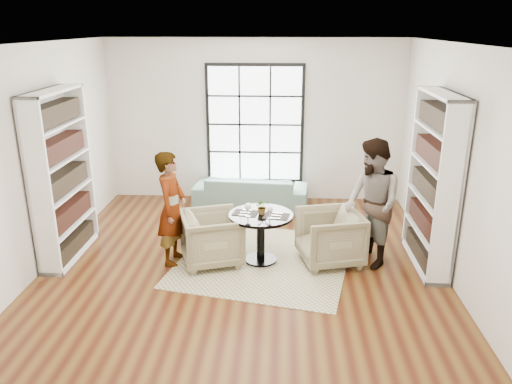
# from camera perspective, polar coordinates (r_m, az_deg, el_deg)

# --- Properties ---
(ground) EXTENTS (6.00, 6.00, 0.00)m
(ground) POSITION_cam_1_polar(r_m,az_deg,el_deg) (7.02, -1.50, -8.67)
(ground) COLOR brown
(room_shell) EXTENTS (6.00, 6.01, 6.00)m
(room_shell) POSITION_cam_1_polar(r_m,az_deg,el_deg) (7.06, -1.23, 2.48)
(room_shell) COLOR silver
(room_shell) RESTS_ON ground
(rug) EXTENTS (2.77, 2.77, 0.01)m
(rug) POSITION_cam_1_polar(r_m,az_deg,el_deg) (7.23, 0.89, -7.76)
(rug) COLOR beige
(rug) RESTS_ON ground
(pedestal_table) EXTENTS (0.90, 0.90, 0.72)m
(pedestal_table) POSITION_cam_1_polar(r_m,az_deg,el_deg) (7.00, 0.56, -4.05)
(pedestal_table) COLOR black
(pedestal_table) RESTS_ON ground
(sofa) EXTENTS (2.11, 0.97, 0.60)m
(sofa) POSITION_cam_1_polar(r_m,az_deg,el_deg) (9.17, -0.58, 0.06)
(sofa) COLOR slate
(sofa) RESTS_ON ground
(armchair_left) EXTENTS (1.03, 1.01, 0.74)m
(armchair_left) POSITION_cam_1_polar(r_m,az_deg,el_deg) (7.06, -5.04, -5.26)
(armchair_left) COLOR tan
(armchair_left) RESTS_ON ground
(armchair_right) EXTENTS (1.01, 0.99, 0.76)m
(armchair_right) POSITION_cam_1_polar(r_m,az_deg,el_deg) (7.11, 8.42, -5.14)
(armchair_right) COLOR #C4C18C
(armchair_right) RESTS_ON ground
(person_left) EXTENTS (0.45, 0.63, 1.61)m
(person_left) POSITION_cam_1_polar(r_m,az_deg,el_deg) (6.99, -9.61, -1.86)
(person_left) COLOR gray
(person_left) RESTS_ON ground
(person_right) EXTENTS (0.91, 1.03, 1.79)m
(person_right) POSITION_cam_1_polar(r_m,az_deg,el_deg) (7.00, 13.11, -1.31)
(person_right) COLOR gray
(person_right) RESTS_ON ground
(placemat_left) EXTENTS (0.38, 0.32, 0.01)m
(placemat_left) POSITION_cam_1_polar(r_m,az_deg,el_deg) (6.96, -1.21, -2.40)
(placemat_left) COLOR black
(placemat_left) RESTS_ON pedestal_table
(placemat_right) EXTENTS (0.38, 0.32, 0.01)m
(placemat_right) POSITION_cam_1_polar(r_m,az_deg,el_deg) (6.86, 2.34, -2.75)
(placemat_right) COLOR black
(placemat_right) RESTS_ON pedestal_table
(cutlery_left) EXTENTS (0.18, 0.24, 0.01)m
(cutlery_left) POSITION_cam_1_polar(r_m,az_deg,el_deg) (6.96, -1.21, -2.35)
(cutlery_left) COLOR silver
(cutlery_left) RESTS_ON placemat_left
(cutlery_right) EXTENTS (0.18, 0.24, 0.01)m
(cutlery_right) POSITION_cam_1_polar(r_m,az_deg,el_deg) (6.86, 2.34, -2.70)
(cutlery_right) COLOR silver
(cutlery_right) RESTS_ON placemat_right
(wine_glass_left) EXTENTS (0.09, 0.09, 0.20)m
(wine_glass_left) POSITION_cam_1_polar(r_m,az_deg,el_deg) (6.79, -0.94, -1.73)
(wine_glass_left) COLOR silver
(wine_glass_left) RESTS_ON pedestal_table
(wine_glass_right) EXTENTS (0.08, 0.08, 0.18)m
(wine_glass_right) POSITION_cam_1_polar(r_m,az_deg,el_deg) (6.74, 1.60, -2.02)
(wine_glass_right) COLOR silver
(wine_glass_right) RESTS_ON pedestal_table
(flower_centerpiece) EXTENTS (0.22, 0.20, 0.21)m
(flower_centerpiece) POSITION_cam_1_polar(r_m,az_deg,el_deg) (6.91, 0.73, -1.69)
(flower_centerpiece) COLOR gray
(flower_centerpiece) RESTS_ON pedestal_table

